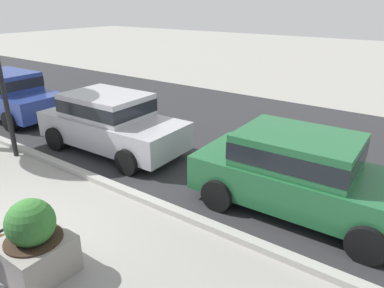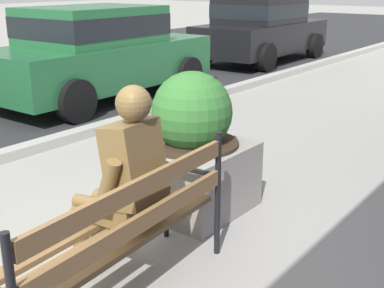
{
  "view_description": "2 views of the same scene",
  "coord_description": "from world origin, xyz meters",
  "px_view_note": "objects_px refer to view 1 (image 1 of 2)",
  "views": [
    {
      "loc": [
        5.95,
        -1.68,
        3.81
      ],
      "look_at": [
        1.56,
        4.4,
        0.8
      ],
      "focal_mm": 33.49,
      "sensor_mm": 36.0,
      "label": 1
    },
    {
      "loc": [
        -1.7,
        -2.1,
        1.95
      ],
      "look_at": [
        1.58,
        0.46,
        0.6
      ],
      "focal_mm": 47.05,
      "sensor_mm": 36.0,
      "label": 2
    }
  ],
  "objects_px": {
    "concrete_planter": "(35,243)",
    "parked_car_silver": "(110,121)",
    "parked_car_blue": "(8,93)",
    "parked_car_green": "(300,171)"
  },
  "relations": [
    {
      "from": "concrete_planter",
      "to": "parked_car_silver",
      "type": "relative_size",
      "value": 0.3
    },
    {
      "from": "parked_car_blue",
      "to": "parked_car_green",
      "type": "xyz_separation_m",
      "value": [
        10.3,
        0.0,
        0.0
      ]
    },
    {
      "from": "concrete_planter",
      "to": "parked_car_blue",
      "type": "bearing_deg",
      "value": 153.26
    },
    {
      "from": "parked_car_silver",
      "to": "parked_car_blue",
      "type": "bearing_deg",
      "value": 180.0
    },
    {
      "from": "parked_car_blue",
      "to": "parked_car_green",
      "type": "distance_m",
      "value": 10.3
    },
    {
      "from": "concrete_planter",
      "to": "parked_car_silver",
      "type": "distance_m",
      "value": 4.79
    },
    {
      "from": "parked_car_silver",
      "to": "parked_car_green",
      "type": "relative_size",
      "value": 1.0
    },
    {
      "from": "concrete_planter",
      "to": "parked_car_blue",
      "type": "height_order",
      "value": "parked_car_blue"
    },
    {
      "from": "concrete_planter",
      "to": "parked_car_blue",
      "type": "distance_m",
      "value": 8.76
    },
    {
      "from": "concrete_planter",
      "to": "parked_car_silver",
      "type": "xyz_separation_m",
      "value": [
        -2.7,
        3.94,
        0.3
      ]
    }
  ]
}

